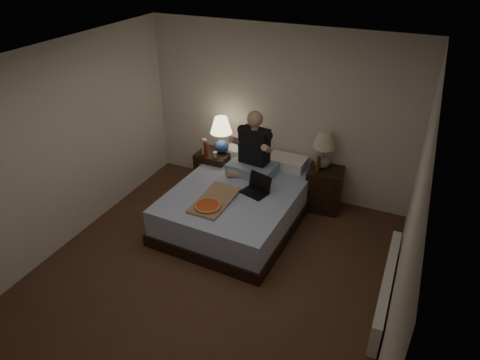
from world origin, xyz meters
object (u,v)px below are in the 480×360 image
at_px(water_bottle, 204,147).
at_px(beer_bottle_right, 318,164).
at_px(person, 253,144).
at_px(laptop, 254,186).
at_px(beer_bottle_left, 206,149).
at_px(radiator, 386,287).
at_px(lamp_left, 221,135).
at_px(pizza_box, 208,206).
at_px(nightstand_left, 214,171).
at_px(nightstand_right, 324,189).
at_px(bed, 239,204).
at_px(soda_can, 215,155).
at_px(lamp_right, 324,150).

bearing_deg(water_bottle, beer_bottle_right, 6.28).
bearing_deg(person, laptop, -58.34).
height_order(beer_bottle_left, radiator, beer_bottle_left).
xyz_separation_m(lamp_left, pizza_box, (0.45, -1.32, -0.34)).
bearing_deg(pizza_box, beer_bottle_right, 53.77).
relative_size(nightstand_left, person, 0.68).
relative_size(pizza_box, radiator, 0.47).
bearing_deg(beer_bottle_right, nightstand_right, 40.96).
height_order(bed, lamp_left, lamp_left).
height_order(bed, soda_can, soda_can).
bearing_deg(nightstand_right, pizza_box, -133.55).
bearing_deg(nightstand_right, soda_can, -173.50).
bearing_deg(soda_can, person, -3.36).
bearing_deg(radiator, lamp_left, 151.72).
bearing_deg(lamp_left, water_bottle, -138.75).
relative_size(soda_can, pizza_box, 0.13).
relative_size(beer_bottle_left, pizza_box, 0.30).
bearing_deg(bed, pizza_box, -99.23).
bearing_deg(beer_bottle_right, lamp_right, 78.02).
bearing_deg(laptop, lamp_left, 156.08).
xyz_separation_m(pizza_box, radiator, (2.23, -0.12, -0.37)).
bearing_deg(radiator, water_bottle, 156.25).
bearing_deg(beer_bottle_left, radiator, -23.48).
xyz_separation_m(bed, water_bottle, (-0.79, 0.51, 0.49)).
bearing_deg(soda_can, lamp_left, 90.76).
bearing_deg(person, beer_bottle_left, -177.56).
xyz_separation_m(bed, radiator, (2.09, -0.76, -0.06)).
relative_size(nightstand_right, lamp_left, 1.12).
xyz_separation_m(bed, person, (0.02, 0.43, 0.73)).
relative_size(beer_bottle_left, beer_bottle_right, 1.00).
xyz_separation_m(lamp_right, laptop, (-0.67, -0.88, -0.26)).
xyz_separation_m(beer_bottle_right, person, (-0.87, -0.27, 0.25)).
distance_m(nightstand_left, soda_can, 0.41).
distance_m(lamp_left, lamp_right, 1.52).
bearing_deg(water_bottle, nightstand_right, 8.75).
relative_size(lamp_right, beer_bottle_right, 2.43).
bearing_deg(soda_can, lamp_right, 13.68).
xyz_separation_m(beer_bottle_left, beer_bottle_right, (1.64, 0.22, -0.01)).
relative_size(nightstand_right, pizza_box, 0.83).
relative_size(lamp_right, radiator, 0.35).
xyz_separation_m(nightstand_left, laptop, (0.94, -0.67, 0.33)).
distance_m(nightstand_left, lamp_right, 1.73).
distance_m(bed, water_bottle, 1.06).
relative_size(nightstand_left, beer_bottle_right, 2.75).
xyz_separation_m(water_bottle, beer_bottle_right, (1.68, 0.19, -0.02)).
xyz_separation_m(water_bottle, laptop, (1.04, -0.56, -0.11)).
bearing_deg(lamp_left, pizza_box, -71.02).
xyz_separation_m(person, laptop, (0.23, -0.48, -0.35)).
distance_m(soda_can, radiator, 2.98).
bearing_deg(lamp_right, water_bottle, -169.38).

